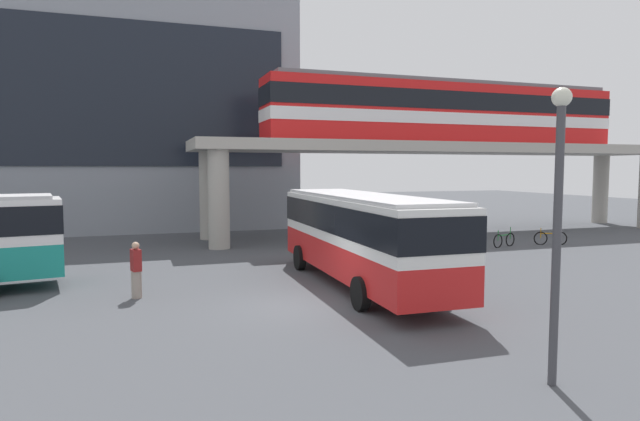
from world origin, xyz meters
name	(u,v)px	position (x,y,z in m)	size (l,w,h in m)	color
ground_plane	(238,255)	(0.00, 10.00, 0.00)	(120.00, 120.00, 0.00)	#47494F
station_building	(96,115)	(-7.08, 26.58, 7.90)	(26.41, 13.34, 15.80)	gray
elevated_platform	(447,157)	(14.17, 14.47, 4.85)	(31.76, 5.56, 5.69)	#ADA89E
train	(446,112)	(14.04, 14.47, 7.66)	(23.36, 2.96, 3.84)	red
bus_main	(361,230)	(2.93, 2.04, 1.99)	(2.94, 11.09, 3.22)	red
bicycle_silver	(392,240)	(8.12, 10.04, 0.36)	(1.74, 0.55, 1.04)	black
bicycle_orange	(550,238)	(16.68, 8.08, 0.36)	(1.69, 0.71, 1.04)	black
bicycle_green	(504,240)	(13.81, 8.25, 0.36)	(1.73, 0.57, 1.04)	black
pedestrian_waiting_near_stop	(136,272)	(-4.54, 2.66, 0.86)	(0.36, 0.46, 1.80)	gray
lamp_post	(558,210)	(2.96, -7.16, 3.35)	(0.36, 0.36, 5.61)	#3F3F44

